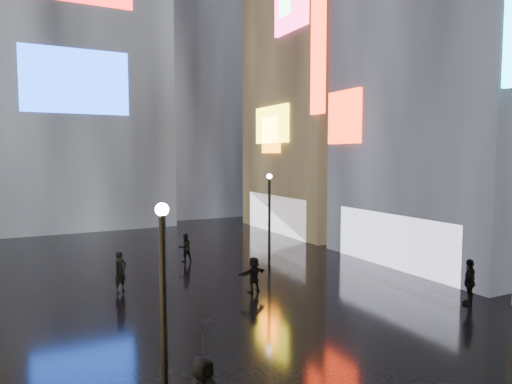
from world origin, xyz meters
TOP-DOWN VIEW (x-y plane):
  - ground at (0.00, 20.00)m, footprint 140.00×140.00m
  - building_right_mid at (15.98, 17.01)m, footprint 10.28×13.70m
  - building_right_far at (15.98, 30.00)m, footprint 10.28×12.00m
  - tower_flank_right at (9.00, 46.00)m, footprint 12.00×12.00m
  - lamp_near at (-4.30, 8.17)m, footprint 0.30×0.30m
  - lamp_far at (5.39, 20.81)m, footprint 0.30×0.30m
  - pedestrian_3 at (9.48, 10.87)m, footprint 1.22×0.86m
  - pedestrian_5 at (2.22, 16.53)m, footprint 1.57×0.78m
  - pedestrian_6 at (-3.17, 19.37)m, footprint 0.81×0.75m
  - pedestrian_7 at (1.35, 23.70)m, footprint 0.84×0.68m
  - umbrella_2 at (-3.59, 7.63)m, footprint 1.04×1.05m

SIDE VIEW (x-z plane):
  - ground at x=0.00m, z-range 0.00..0.00m
  - pedestrian_5 at x=2.22m, z-range 0.00..1.62m
  - pedestrian_7 at x=1.35m, z-range 0.00..1.65m
  - pedestrian_6 at x=-3.17m, z-range 0.00..1.87m
  - pedestrian_3 at x=9.48m, z-range 0.00..1.92m
  - umbrella_2 at x=-3.59m, z-range 1.77..2.61m
  - lamp_near at x=-4.30m, z-range 0.34..5.54m
  - lamp_far at x=5.39m, z-range 0.34..5.54m
  - building_right_far at x=15.98m, z-range -0.02..27.98m
  - building_right_mid at x=15.98m, z-range -0.01..29.99m
  - tower_flank_right at x=9.00m, z-range 0.00..34.00m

